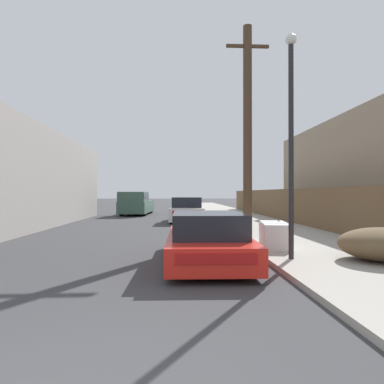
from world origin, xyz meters
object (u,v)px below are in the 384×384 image
at_px(parked_sports_car_red, 207,239).
at_px(car_parked_mid, 187,210).
at_px(street_lamp, 291,130).
at_px(pedestrian, 247,205).
at_px(pickup_truck, 136,203).
at_px(brush_pile, 382,244).
at_px(utility_pole, 248,126).
at_px(discarded_fridge, 274,234).

relative_size(parked_sports_car_red, car_parked_mid, 1.10).
height_order(street_lamp, pedestrian, street_lamp).
distance_m(car_parked_mid, pickup_truck, 7.61).
xyz_separation_m(parked_sports_car_red, brush_pile, (3.94, -0.61, -0.05)).
xyz_separation_m(parked_sports_car_red, car_parked_mid, (-0.06, 11.57, 0.12)).
bearing_deg(brush_pile, parked_sports_car_red, 171.23).
distance_m(utility_pole, pedestrian, 6.72).
xyz_separation_m(parked_sports_car_red, pickup_truck, (-3.71, 18.24, 0.33)).
xyz_separation_m(car_parked_mid, brush_pile, (4.00, -12.18, -0.17)).
height_order(utility_pole, street_lamp, utility_pole).
bearing_deg(discarded_fridge, car_parked_mid, 111.12).
xyz_separation_m(car_parked_mid, pedestrian, (3.54, 0.04, 0.33)).
height_order(street_lamp, brush_pile, street_lamp).
distance_m(utility_pole, brush_pile, 7.87).
xyz_separation_m(utility_pole, pedestrian, (1.21, 5.62, -3.47)).
xyz_separation_m(discarded_fridge, street_lamp, (-0.16, -1.90, 2.67)).
distance_m(discarded_fridge, brush_pile, 2.87).
xyz_separation_m(car_parked_mid, street_lamp, (2.00, -11.87, 2.47)).
relative_size(discarded_fridge, street_lamp, 0.35).
relative_size(utility_pole, pedestrian, 5.02).
distance_m(parked_sports_car_red, pickup_truck, 18.62).
relative_size(brush_pile, pedestrian, 1.14).
relative_size(street_lamp, brush_pile, 2.70).
relative_size(parked_sports_car_red, pedestrian, 2.73).
bearing_deg(parked_sports_car_red, brush_pile, -7.41).
distance_m(discarded_fridge, street_lamp, 3.28).
distance_m(parked_sports_car_red, brush_pile, 3.99).
bearing_deg(pickup_truck, pedestrian, 140.96).
xyz_separation_m(parked_sports_car_red, pedestrian, (3.48, 11.61, 0.45)).
height_order(brush_pile, pedestrian, pedestrian).
relative_size(car_parked_mid, brush_pile, 2.17).
distance_m(discarded_fridge, utility_pole, 5.94).
bearing_deg(car_parked_mid, parked_sports_car_red, -87.23).
distance_m(car_parked_mid, brush_pile, 12.82).
bearing_deg(brush_pile, street_lamp, 171.34).
xyz_separation_m(brush_pile, pedestrian, (-0.46, 12.21, 0.50)).
bearing_deg(pedestrian, pickup_truck, 137.31).
height_order(discarded_fridge, brush_pile, brush_pile).
xyz_separation_m(parked_sports_car_red, utility_pole, (2.27, 5.98, 3.92)).
bearing_deg(parked_sports_car_red, discarded_fridge, 38.55).
xyz_separation_m(parked_sports_car_red, street_lamp, (1.94, -0.30, 2.59)).
distance_m(pickup_truck, street_lamp, 19.51).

